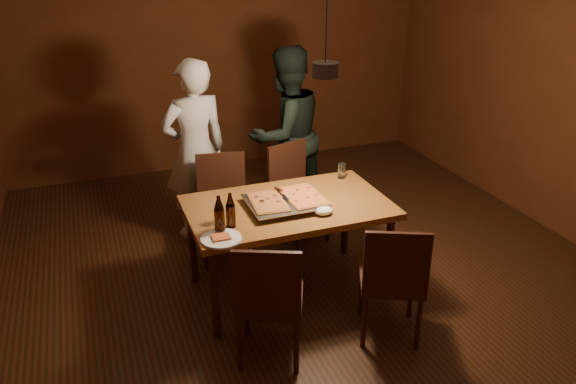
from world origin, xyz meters
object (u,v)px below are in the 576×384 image
object	(u,v)px
pizza_tray	(285,204)
diner_white	(195,151)
dining_table	(288,213)
beer_bottle_b	(231,210)
pendant_lamp	(325,68)
diner_dark	(286,135)
plate_slice	(221,239)
beer_bottle_a	(219,214)
chair_far_left	(223,196)
chair_near_right	(393,273)
chair_near_left	(268,293)
chair_far_right	(294,183)

from	to	relation	value
pizza_tray	diner_white	xyz separation A→B (m)	(-0.41, 1.22, 0.05)
dining_table	beer_bottle_b	xyz separation A→B (m)	(-0.49, -0.20, 0.20)
dining_table	pendant_lamp	bearing A→B (deg)	-20.63
diner_white	diner_dark	xyz separation A→B (m)	(0.90, 0.08, 0.02)
pizza_tray	plate_slice	world-z (taller)	pizza_tray
beer_bottle_a	diner_dark	size ratio (longest dim) A/B	0.16
chair_far_left	pendant_lamp	xyz separation A→B (m)	(0.55, -0.85, 1.22)
chair_near_right	chair_near_left	bearing A→B (deg)	-160.43
chair_near_left	pizza_tray	xyz separation A→B (m)	(0.37, 0.71, 0.24)
chair_far_left	beer_bottle_a	size ratio (longest dim) A/B	1.82
dining_table	chair_far_right	distance (m)	0.90
chair_far_left	beer_bottle_b	distance (m)	1.04
chair_far_left	beer_bottle_a	xyz separation A→B (m)	(-0.27, -1.02, 0.35)
chair_far_left	pendant_lamp	distance (m)	1.59
beer_bottle_a	pendant_lamp	bearing A→B (deg)	11.44
chair_near_right	beer_bottle_b	distance (m)	1.16
chair_near_right	pendant_lamp	xyz separation A→B (m)	(-0.20, 0.73, 1.22)
chair_near_left	pendant_lamp	world-z (taller)	pendant_lamp
chair_far_left	chair_near_left	distance (m)	1.51
plate_slice	beer_bottle_b	bearing A→B (deg)	54.74
chair_near_left	plate_slice	distance (m)	0.49
chair_far_left	chair_near_right	size ratio (longest dim) A/B	0.88
dining_table	pendant_lamp	distance (m)	1.11
pizza_tray	beer_bottle_b	world-z (taller)	beer_bottle_b
chair_far_right	diner_white	distance (m)	0.94
dining_table	diner_white	bearing A→B (deg)	110.36
plate_slice	chair_far_left	bearing A→B (deg)	75.61
chair_near_right	pizza_tray	xyz separation A→B (m)	(-0.47, 0.79, 0.24)
chair_far_right	plate_slice	distance (m)	1.54
dining_table	diner_dark	bearing A→B (deg)	70.30
dining_table	diner_white	world-z (taller)	diner_white
chair_near_right	dining_table	bearing A→B (deg)	142.56
chair_near_left	diner_white	world-z (taller)	diner_white
diner_dark	dining_table	bearing A→B (deg)	52.15
dining_table	beer_bottle_a	distance (m)	0.67
dining_table	pendant_lamp	world-z (taller)	pendant_lamp
chair_near_left	diner_white	xyz separation A→B (m)	(-0.03, 1.94, 0.29)
chair_near_right	diner_white	bearing A→B (deg)	138.03
chair_far_left	chair_near_left	world-z (taller)	same
dining_table	beer_bottle_b	world-z (taller)	beer_bottle_b
chair_far_left	beer_bottle_b	size ratio (longest dim) A/B	1.95
chair_far_right	beer_bottle_b	size ratio (longest dim) A/B	2.12
chair_far_right	pendant_lamp	world-z (taller)	pendant_lamp
chair_near_right	diner_dark	world-z (taller)	diner_dark
plate_slice	chair_near_right	bearing A→B (deg)	-23.76
beer_bottle_b	chair_far_right	bearing A→B (deg)	49.87
chair_far_right	diner_white	xyz separation A→B (m)	(-0.81, 0.38, 0.29)
pizza_tray	beer_bottle_b	distance (m)	0.50
dining_table	chair_far_right	bearing A→B (deg)	65.84
chair_far_right	pizza_tray	xyz separation A→B (m)	(-0.40, -0.85, 0.24)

